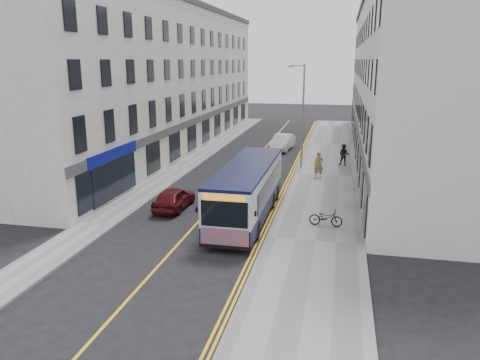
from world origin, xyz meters
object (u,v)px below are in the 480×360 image
at_px(pedestrian_near, 319,165).
at_px(bicycle, 326,218).
at_px(car_white, 282,142).
at_px(city_bus, 247,189).
at_px(pedestrian_far, 344,155).
at_px(car_maroon, 174,198).
at_px(streetlamp, 302,113).

bearing_deg(pedestrian_near, bicycle, -93.76).
distance_m(pedestrian_near, car_white, 11.32).
height_order(city_bus, pedestrian_far, city_bus).
relative_size(pedestrian_far, car_maroon, 0.46).
height_order(bicycle, pedestrian_near, pedestrian_near).
xyz_separation_m(city_bus, bicycle, (4.19, -0.70, -1.05)).
distance_m(city_bus, pedestrian_far, 14.78).
height_order(car_white, car_maroon, car_white).
bearing_deg(car_maroon, streetlamp, -115.92).
height_order(city_bus, car_maroon, city_bus).
bearing_deg(city_bus, bicycle, -9.41).
bearing_deg(pedestrian_far, city_bus, -100.97).
height_order(pedestrian_near, car_white, pedestrian_near).
height_order(pedestrian_far, car_white, pedestrian_far).
bearing_deg(city_bus, car_maroon, 170.99).
height_order(pedestrian_far, car_maroon, pedestrian_far).
height_order(streetlamp, pedestrian_far, streetlamp).
xyz_separation_m(bicycle, car_white, (-4.82, 20.74, 0.18)).
distance_m(city_bus, car_white, 20.07).
height_order(pedestrian_near, car_maroon, pedestrian_near).
distance_m(city_bus, pedestrian_near, 10.02).
bearing_deg(car_white, pedestrian_far, -41.03).
xyz_separation_m(car_white, car_maroon, (-3.80, -19.34, -0.10)).
relative_size(city_bus, pedestrian_near, 5.48).
bearing_deg(bicycle, car_white, 17.45).
relative_size(city_bus, car_maroon, 2.71).
distance_m(bicycle, pedestrian_far, 14.60).
relative_size(pedestrian_near, pedestrian_far, 1.08).
height_order(bicycle, car_white, car_white).
bearing_deg(car_maroon, pedestrian_far, -123.89).
xyz_separation_m(pedestrian_far, car_maroon, (-9.50, -13.17, -0.34)).
xyz_separation_m(bicycle, pedestrian_near, (-0.89, 10.13, 0.49)).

